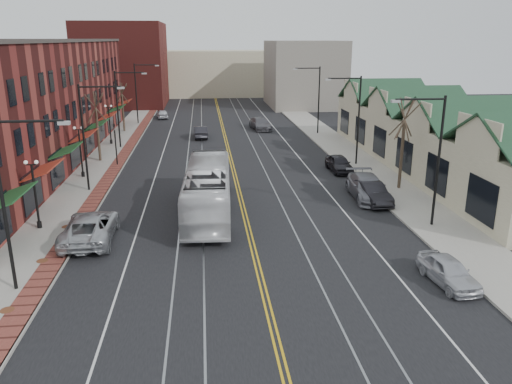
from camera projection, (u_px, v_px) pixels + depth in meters
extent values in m
plane|color=black|center=(261.00, 279.00, 24.47)|extent=(160.00, 160.00, 0.00)
cube|color=gray|center=(93.00, 177.00, 42.24)|extent=(4.00, 120.00, 0.15)
cube|color=gray|center=(368.00, 170.00, 44.67)|extent=(4.00, 120.00, 0.15)
cube|color=maroon|center=(26.00, 104.00, 46.58)|extent=(10.00, 50.00, 11.00)
cube|color=#B6AD8C|center=(435.00, 144.00, 44.63)|extent=(8.00, 36.00, 4.60)
cube|color=maroon|center=(124.00, 64.00, 87.31)|extent=(14.00, 18.00, 14.00)
cube|color=#B6AD8C|center=(214.00, 73.00, 103.93)|extent=(22.00, 14.00, 9.00)
cube|color=slate|center=(304.00, 74.00, 86.15)|extent=(12.00, 16.00, 11.00)
cylinder|color=black|center=(4.00, 207.00, 22.08)|extent=(0.16, 0.16, 8.00)
cylinder|color=black|center=(27.00, 121.00, 21.12)|extent=(3.00, 0.12, 0.12)
cube|color=#999999|center=(64.00, 123.00, 21.30)|extent=(0.50, 0.25, 0.15)
cylinder|color=black|center=(84.00, 139.00, 37.29)|extent=(0.16, 0.16, 8.00)
cylinder|color=black|center=(100.00, 87.00, 36.32)|extent=(3.00, 0.12, 0.12)
cube|color=#999999|center=(121.00, 88.00, 36.51)|extent=(0.50, 0.25, 0.15)
cylinder|color=black|center=(118.00, 110.00, 52.50)|extent=(0.16, 0.16, 8.00)
cylinder|color=black|center=(129.00, 73.00, 51.53)|extent=(3.00, 0.12, 0.12)
cube|color=#999999|center=(144.00, 73.00, 51.71)|extent=(0.50, 0.25, 0.15)
cylinder|color=black|center=(136.00, 94.00, 67.70)|extent=(0.16, 0.16, 8.00)
cylinder|color=black|center=(146.00, 65.00, 66.74)|extent=(3.00, 0.12, 0.12)
cube|color=#999999|center=(157.00, 66.00, 66.92)|extent=(0.50, 0.25, 0.15)
cylinder|color=black|center=(438.00, 162.00, 30.12)|extent=(0.16, 0.16, 8.00)
cylinder|color=black|center=(421.00, 99.00, 28.85)|extent=(3.00, 0.12, 0.12)
cube|color=#999999|center=(395.00, 101.00, 28.73)|extent=(0.50, 0.25, 0.15)
cylinder|color=black|center=(358.00, 121.00, 45.33)|extent=(0.16, 0.16, 8.00)
cylinder|color=black|center=(345.00, 78.00, 44.06)|extent=(3.00, 0.12, 0.12)
cube|color=#999999|center=(328.00, 80.00, 43.93)|extent=(0.50, 0.25, 0.15)
cylinder|color=black|center=(319.00, 100.00, 60.53)|extent=(0.16, 0.16, 8.00)
cylinder|color=black|center=(308.00, 68.00, 59.26)|extent=(3.00, 0.12, 0.12)
cube|color=#999999|center=(295.00, 69.00, 59.14)|extent=(0.50, 0.25, 0.15)
cylinder|color=black|center=(39.00, 225.00, 30.67)|extent=(0.28, 0.28, 0.40)
cylinder|color=black|center=(36.00, 197.00, 30.14)|extent=(0.14, 0.14, 4.00)
cube|color=black|center=(31.00, 165.00, 29.55)|extent=(0.60, 0.06, 0.06)
sphere|color=white|center=(26.00, 162.00, 29.48)|extent=(0.24, 0.24, 0.24)
sphere|color=white|center=(36.00, 162.00, 29.54)|extent=(0.24, 0.24, 0.24)
cylinder|color=black|center=(83.00, 174.00, 42.08)|extent=(0.28, 0.28, 0.40)
cylinder|color=black|center=(81.00, 153.00, 41.55)|extent=(0.14, 0.14, 4.00)
cube|color=black|center=(78.00, 130.00, 40.96)|extent=(0.60, 0.06, 0.06)
sphere|color=white|center=(74.00, 128.00, 40.88)|extent=(0.24, 0.24, 0.24)
sphere|color=white|center=(82.00, 128.00, 40.95)|extent=(0.24, 0.24, 0.24)
cylinder|color=black|center=(111.00, 142.00, 55.38)|extent=(0.28, 0.28, 0.40)
cylinder|color=black|center=(110.00, 126.00, 54.85)|extent=(0.14, 0.14, 4.00)
cube|color=black|center=(108.00, 107.00, 54.26)|extent=(0.60, 0.06, 0.06)
sphere|color=white|center=(105.00, 106.00, 54.19)|extent=(0.24, 0.24, 0.24)
sphere|color=white|center=(111.00, 106.00, 54.25)|extent=(0.24, 0.24, 0.24)
cylinder|color=#382B21|center=(98.00, 135.00, 47.15)|extent=(0.24, 0.24, 4.90)
cylinder|color=#382B21|center=(96.00, 108.00, 46.40)|extent=(0.58, 1.37, 2.90)
cylinder|color=#382B21|center=(96.00, 108.00, 46.40)|extent=(1.60, 0.66, 2.78)
cylinder|color=#382B21|center=(96.00, 108.00, 46.40)|extent=(0.53, 1.23, 2.96)
cylinder|color=#382B21|center=(96.00, 108.00, 46.40)|extent=(1.69, 1.03, 2.64)
cylinder|color=#382B21|center=(96.00, 108.00, 46.40)|extent=(1.78, 1.29, 2.48)
cylinder|color=#382B21|center=(123.00, 113.00, 62.40)|extent=(0.24, 0.24, 4.55)
cylinder|color=#382B21|center=(122.00, 94.00, 61.71)|extent=(0.55, 1.28, 2.69)
cylinder|color=#382B21|center=(122.00, 94.00, 61.71)|extent=(1.49, 0.62, 2.58)
cylinder|color=#382B21|center=(122.00, 94.00, 61.71)|extent=(0.50, 1.15, 2.75)
cylinder|color=#382B21|center=(122.00, 94.00, 61.71)|extent=(1.57, 0.97, 2.45)
cylinder|color=#382B21|center=(122.00, 94.00, 61.71)|extent=(1.66, 1.20, 2.30)
cylinder|color=#382B21|center=(402.00, 155.00, 38.23)|extent=(0.24, 0.24, 5.25)
cylinder|color=#382B21|center=(405.00, 119.00, 37.43)|extent=(0.61, 1.46, 3.10)
cylinder|color=#382B21|center=(405.00, 119.00, 37.43)|extent=(1.70, 0.70, 2.97)
cylinder|color=#382B21|center=(405.00, 119.00, 37.43)|extent=(0.56, 1.31, 3.17)
cylinder|color=#382B21|center=(405.00, 119.00, 37.43)|extent=(1.80, 1.10, 2.82)
cylinder|color=#382B21|center=(405.00, 119.00, 37.43)|extent=(1.90, 1.37, 2.65)
cylinder|color=#592D19|center=(7.00, 310.00, 21.39)|extent=(0.60, 0.60, 0.02)
cylinder|color=#592D19|center=(42.00, 261.00, 26.14)|extent=(0.60, 0.60, 0.02)
cylinder|color=#592D19|center=(67.00, 227.00, 30.89)|extent=(0.60, 0.60, 0.02)
cylinder|color=black|center=(116.00, 148.00, 45.69)|extent=(0.12, 0.12, 3.20)
imported|color=black|center=(114.00, 129.00, 45.17)|extent=(0.18, 0.15, 0.90)
imported|color=silver|center=(208.00, 190.00, 33.08)|extent=(3.39, 12.29, 3.39)
imported|color=#B0B3B7|center=(90.00, 227.00, 28.93)|extent=(2.94, 6.08, 1.67)
imported|color=silver|center=(448.00, 271.00, 23.84)|extent=(1.96, 4.02, 1.32)
imported|color=black|center=(372.00, 193.00, 35.74)|extent=(1.90, 4.64, 1.49)
imported|color=slate|center=(367.00, 187.00, 36.64)|extent=(2.70, 5.95, 1.69)
imported|color=black|center=(339.00, 164.00, 44.12)|extent=(1.87, 4.32, 1.45)
imported|color=#222127|center=(201.00, 132.00, 59.13)|extent=(1.68, 4.38, 1.43)
imported|color=#5A585F|center=(260.00, 124.00, 64.61)|extent=(2.80, 5.46, 1.52)
imported|color=silver|center=(163.00, 114.00, 73.69)|extent=(2.07, 4.04, 1.32)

